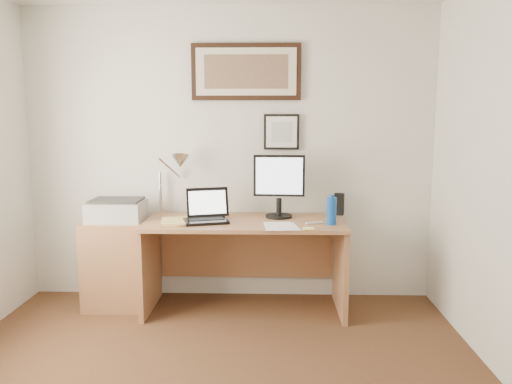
{
  "coord_description": "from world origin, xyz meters",
  "views": [
    {
      "loc": [
        0.36,
        -2.3,
        1.58
      ],
      "look_at": [
        0.25,
        1.43,
        1.01
      ],
      "focal_mm": 35.0,
      "sensor_mm": 36.0,
      "label": 1
    }
  ],
  "objects_px": {
    "desk": "(245,246)",
    "lcd_monitor": "(279,183)",
    "side_cabinet": "(117,264)",
    "water_bottle": "(332,211)",
    "laptop": "(206,214)",
    "book": "(162,222)",
    "printer": "(117,210)"
  },
  "relations": [
    {
      "from": "side_cabinet",
      "to": "lcd_monitor",
      "type": "xyz_separation_m",
      "value": [
        1.35,
        0.08,
        0.68
      ]
    },
    {
      "from": "water_bottle",
      "to": "desk",
      "type": "bearing_deg",
      "value": 162.98
    },
    {
      "from": "laptop",
      "to": "side_cabinet",
      "type": "bearing_deg",
      "value": 173.64
    },
    {
      "from": "printer",
      "to": "book",
      "type": "bearing_deg",
      "value": -24.5
    },
    {
      "from": "side_cabinet",
      "to": "water_bottle",
      "type": "bearing_deg",
      "value": -5.66
    },
    {
      "from": "printer",
      "to": "side_cabinet",
      "type": "bearing_deg",
      "value": -133.53
    },
    {
      "from": "water_bottle",
      "to": "laptop",
      "type": "distance_m",
      "value": 0.99
    },
    {
      "from": "water_bottle",
      "to": "book",
      "type": "distance_m",
      "value": 1.33
    },
    {
      "from": "book",
      "to": "printer",
      "type": "relative_size",
      "value": 0.66
    },
    {
      "from": "desk",
      "to": "lcd_monitor",
      "type": "bearing_deg",
      "value": 9.56
    },
    {
      "from": "book",
      "to": "laptop",
      "type": "relative_size",
      "value": 0.74
    },
    {
      "from": "lcd_monitor",
      "to": "printer",
      "type": "relative_size",
      "value": 1.18
    },
    {
      "from": "water_bottle",
      "to": "laptop",
      "type": "bearing_deg",
      "value": 174.89
    },
    {
      "from": "lcd_monitor",
      "to": "laptop",
      "type": "bearing_deg",
      "value": -163.9
    },
    {
      "from": "lcd_monitor",
      "to": "water_bottle",
      "type": "bearing_deg",
      "value": -32.39
    },
    {
      "from": "water_bottle",
      "to": "desk",
      "type": "xyz_separation_m",
      "value": [
        -0.68,
        0.21,
        -0.34
      ]
    },
    {
      "from": "side_cabinet",
      "to": "laptop",
      "type": "height_order",
      "value": "laptop"
    },
    {
      "from": "side_cabinet",
      "to": "printer",
      "type": "relative_size",
      "value": 1.66
    },
    {
      "from": "water_bottle",
      "to": "lcd_monitor",
      "type": "xyz_separation_m",
      "value": [
        -0.4,
        0.26,
        0.18
      ]
    },
    {
      "from": "side_cabinet",
      "to": "desk",
      "type": "relative_size",
      "value": 0.46
    },
    {
      "from": "side_cabinet",
      "to": "water_bottle",
      "type": "height_order",
      "value": "water_bottle"
    },
    {
      "from": "desk",
      "to": "laptop",
      "type": "relative_size",
      "value": 4.06
    },
    {
      "from": "book",
      "to": "laptop",
      "type": "height_order",
      "value": "laptop"
    },
    {
      "from": "side_cabinet",
      "to": "lcd_monitor",
      "type": "distance_m",
      "value": 1.51
    },
    {
      "from": "side_cabinet",
      "to": "lcd_monitor",
      "type": "relative_size",
      "value": 1.4
    },
    {
      "from": "lcd_monitor",
      "to": "printer",
      "type": "height_order",
      "value": "lcd_monitor"
    },
    {
      "from": "water_bottle",
      "to": "laptop",
      "type": "relative_size",
      "value": 0.54
    },
    {
      "from": "water_bottle",
      "to": "book",
      "type": "bearing_deg",
      "value": 179.89
    },
    {
      "from": "printer",
      "to": "laptop",
      "type": "bearing_deg",
      "value": -7.66
    },
    {
      "from": "laptop",
      "to": "lcd_monitor",
      "type": "height_order",
      "value": "lcd_monitor"
    },
    {
      "from": "desk",
      "to": "lcd_monitor",
      "type": "xyz_separation_m",
      "value": [
        0.28,
        0.05,
        0.53
      ]
    },
    {
      "from": "laptop",
      "to": "printer",
      "type": "height_order",
      "value": "laptop"
    }
  ]
}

